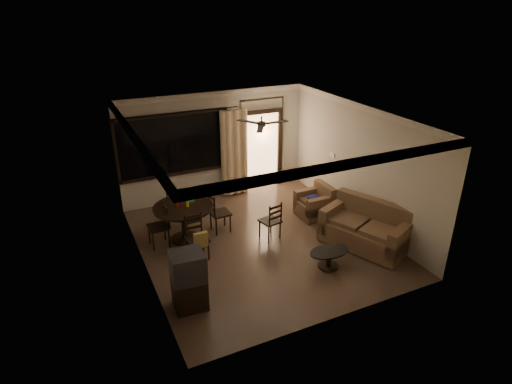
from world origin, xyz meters
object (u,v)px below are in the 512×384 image
side_chair (270,227)px  coffee_table (329,256)px  dining_chair_west (159,234)px  dining_table (184,213)px  armchair (316,203)px  tv_cabinet (189,280)px  sofa (367,229)px  dining_chair_south (198,245)px  dining_chair_north (174,213)px  dining_chair_east (220,220)px

side_chair → coffee_table: bearing=97.9°
dining_chair_west → dining_table: bearing=90.8°
dining_table → armchair: bearing=-4.4°
tv_cabinet → sofa: (4.04, 0.35, -0.16)m
tv_cabinet → armchair: (3.81, 1.99, -0.22)m
dining_chair_south → coffee_table: size_ratio=1.13×
dining_chair_south → sofa: size_ratio=0.47×
dining_chair_north → coffee_table: dining_chair_north is taller
coffee_table → tv_cabinet: bearing=179.6°
dining_chair_south → sofa: bearing=-18.1°
sofa → dining_chair_east: bearing=120.6°
tv_cabinet → side_chair: bearing=36.8°
side_chair → sofa: bearing=135.1°
dining_chair_east → armchair: 2.41m
dining_chair_west → sofa: sofa is taller
dining_chair_north → coffee_table: 3.81m
dining_chair_north → dining_chair_south: bearing=90.0°
dining_table → dining_chair_north: dining_table is taller
dining_chair_west → dining_chair_north: size_ratio=1.00×
dining_chair_west → dining_chair_north: (0.54, 0.81, 0.00)m
dining_chair_west → tv_cabinet: size_ratio=0.89×
dining_chair_east → side_chair: 1.19m
sofa → armchair: bearing=74.5°
dining_chair_east → sofa: (2.63, -1.91, 0.10)m
dining_chair_south → side_chair: 1.71m
dining_chair_east → dining_chair_north: 1.15m
dining_chair_south → dining_table: bearing=89.9°
dining_table → dining_chair_east: size_ratio=1.36×
sofa → tv_cabinet: bearing=161.5°
sofa → side_chair: sofa is taller
dining_chair_west → dining_chair_east: 1.40m
dining_chair_north → tv_cabinet: (-0.55, -3.02, 0.26)m
dining_table → dining_chair_south: (0.02, -0.86, -0.33)m
dining_chair_north → tv_cabinet: 3.08m
dining_chair_south → tv_cabinet: (-0.59, -1.38, 0.23)m
sofa → coffee_table: (-1.19, -0.37, -0.13)m
dining_chair_east → coffee_table: bearing=-149.3°
dining_chair_north → side_chair: bearing=136.9°
side_chair → dining_chair_west: bearing=-30.2°
tv_cabinet → dining_chair_east: bearing=62.3°
dining_chair_west → coffee_table: 3.61m
dining_chair_south → tv_cabinet: 1.52m
armchair → tv_cabinet: bearing=-152.3°
armchair → coffee_table: size_ratio=0.90×
dining_table → side_chair: dining_table is taller
dining_chair_east → dining_chair_south: (-0.81, -0.88, 0.02)m
dining_table → tv_cabinet: 2.31m
dining_table → dining_chair_north: size_ratio=1.36×
dining_table → dining_chair_north: (-0.02, 0.79, -0.35)m
sofa → coffee_table: bearing=173.8°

